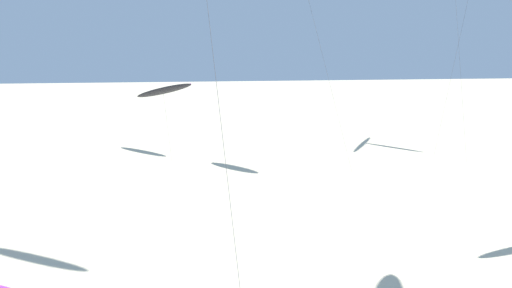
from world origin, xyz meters
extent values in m
cylinder|color=#4C4C51|center=(1.52, 19.12, 10.68)|extent=(1.71, 7.36, 21.36)
cylinder|color=#4C4C51|center=(26.16, 46.68, 8.10)|extent=(3.86, 2.23, 16.20)
ellipsoid|color=black|center=(-1.18, 50.93, 6.12)|extent=(6.10, 6.21, 2.40)
ellipsoid|color=purple|center=(-1.18, 50.93, 6.16)|extent=(5.65, 5.86, 2.03)
cylinder|color=#4C4C51|center=(-0.84, 49.16, 3.02)|extent=(0.71, 3.55, 6.04)
cylinder|color=#4C4C51|center=(12.19, 40.28, 7.46)|extent=(3.69, 2.33, 14.92)
cylinder|color=#4C4C51|center=(26.37, 46.11, 9.68)|extent=(0.79, 6.58, 19.37)
camera|label=1|loc=(0.34, 0.50, 10.49)|focal=36.23mm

